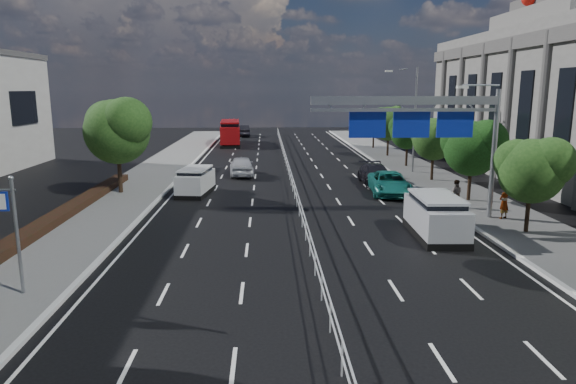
{
  "coord_description": "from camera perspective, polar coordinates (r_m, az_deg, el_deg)",
  "views": [
    {
      "loc": [
        -1.89,
        -17.44,
        7.22
      ],
      "look_at": [
        -0.86,
        6.4,
        2.4
      ],
      "focal_mm": 32.0,
      "sensor_mm": 36.0,
      "label": 1
    }
  ],
  "objects": [
    {
      "name": "far_tree_g",
      "position": [
        56.09,
        11.18,
        7.67
      ],
      "size": [
        3.96,
        3.69,
        5.45
      ],
      "color": "black",
      "rests_on": "ground"
    },
    {
      "name": "ground",
      "position": [
        18.97,
        3.48,
        -10.97
      ],
      "size": [
        160.0,
        160.0,
        0.0
      ],
      "primitive_type": "plane",
      "color": "black",
      "rests_on": "ground"
    },
    {
      "name": "median_fence",
      "position": [
        40.54,
        0.23,
        1.92
      ],
      "size": [
        0.05,
        85.0,
        1.02
      ],
      "color": "silver",
      "rests_on": "ground"
    },
    {
      "name": "silver_minivan",
      "position": [
        26.44,
        16.11,
        -2.6
      ],
      "size": [
        2.29,
        5.06,
        2.07
      ],
      "rotation": [
        0.0,
        0.0,
        -0.04
      ],
      "color": "black",
      "rests_on": "ground"
    },
    {
      "name": "white_minivan",
      "position": [
        36.14,
        -10.24,
        1.19
      ],
      "size": [
        2.4,
        4.48,
        1.86
      ],
      "rotation": [
        0.0,
        0.0,
        -0.14
      ],
      "color": "black",
      "rests_on": "ground"
    },
    {
      "name": "far_tree_h",
      "position": [
        63.41,
        9.57,
        7.84
      ],
      "size": [
        3.41,
        3.18,
        4.91
      ],
      "color": "black",
      "rests_on": "ground"
    },
    {
      "name": "kerb_far",
      "position": [
        21.77,
        28.1,
        -9.16
      ],
      "size": [
        0.25,
        140.0,
        0.15
      ],
      "primitive_type": "cube",
      "color": "silver",
      "rests_on": "ground"
    },
    {
      "name": "parked_car_dark",
      "position": [
        39.91,
        9.7,
        1.94
      ],
      "size": [
        2.12,
        5.21,
        1.51
      ],
      "primitive_type": "imported",
      "rotation": [
        0.0,
        0.0,
        -0.0
      ],
      "color": "black",
      "rests_on": "ground"
    },
    {
      "name": "hedge_near",
      "position": [
        26.1,
        -28.43,
        -5.24
      ],
      "size": [
        1.0,
        36.0,
        0.44
      ],
      "primitive_type": "cube",
      "color": "black",
      "rests_on": "sidewalk_near"
    },
    {
      "name": "overhead_gantry",
      "position": [
        28.86,
        15.07,
        7.83
      ],
      "size": [
        10.24,
        0.38,
        7.45
      ],
      "color": "gray",
      "rests_on": "ground"
    },
    {
      "name": "red_bus",
      "position": [
        68.22,
        -6.44,
        6.64
      ],
      "size": [
        3.08,
        10.48,
        3.09
      ],
      "rotation": [
        0.0,
        0.0,
        0.06
      ],
      "color": "black",
      "rests_on": "ground"
    },
    {
      "name": "toilet_sign",
      "position": [
        20.12,
        -29.22,
        -2.33
      ],
      "size": [
        1.62,
        0.18,
        4.34
      ],
      "color": "gray",
      "rests_on": "ground"
    },
    {
      "name": "pedestrian_b",
      "position": [
        32.75,
        18.11,
        -0.14
      ],
      "size": [
        0.97,
        0.86,
        1.67
      ],
      "primitive_type": "imported",
      "rotation": [
        0.0,
        0.0,
        2.82
      ],
      "color": "gray",
      "rests_on": "sidewalk_far"
    },
    {
      "name": "near_car_dark",
      "position": [
        79.72,
        -5.05,
        6.8
      ],
      "size": [
        2.39,
        5.34,
        1.7
      ],
      "primitive_type": "imported",
      "rotation": [
        0.0,
        0.0,
        3.26
      ],
      "color": "black",
      "rests_on": "ground"
    },
    {
      "name": "far_tree_f",
      "position": [
        48.86,
        13.22,
        6.75
      ],
      "size": [
        3.52,
        3.28,
        5.02
      ],
      "color": "black",
      "rests_on": "ground"
    },
    {
      "name": "parked_car_teal",
      "position": [
        36.34,
        11.19,
        0.98
      ],
      "size": [
        2.97,
        5.71,
        1.54
      ],
      "primitive_type": "imported",
      "rotation": [
        0.0,
        0.0,
        -0.08
      ],
      "color": "#176A61",
      "rests_on": "ground"
    },
    {
      "name": "far_tree_e",
      "position": [
        41.71,
        15.98,
        5.95
      ],
      "size": [
        3.63,
        3.38,
        5.13
      ],
      "color": "black",
      "rests_on": "ground"
    },
    {
      "name": "far_tree_c",
      "position": [
        27.98,
        25.56,
        2.51
      ],
      "size": [
        3.52,
        3.28,
        4.94
      ],
      "color": "black",
      "rests_on": "ground"
    },
    {
      "name": "pedestrian_a",
      "position": [
        30.72,
        22.89,
        -1.03
      ],
      "size": [
        0.81,
        0.72,
        1.86
      ],
      "primitive_type": "imported",
      "rotation": [
        0.0,
        0.0,
        3.64
      ],
      "color": "gray",
      "rests_on": "sidewalk_far"
    },
    {
      "name": "near_car_silver",
      "position": [
        43.51,
        -5.18,
        2.93
      ],
      "size": [
        2.33,
        4.99,
        1.65
      ],
      "primitive_type": "imported",
      "rotation": [
        0.0,
        0.0,
        3.22
      ],
      "color": "#B4B5BB",
      "rests_on": "ground"
    },
    {
      "name": "far_tree_d",
      "position": [
        34.69,
        19.86,
        4.9
      ],
      "size": [
        3.85,
        3.59,
        5.34
      ],
      "color": "black",
      "rests_on": "ground"
    },
    {
      "name": "near_tree_back",
      "position": [
        36.9,
        -18.41,
        6.79
      ],
      "size": [
        4.84,
        4.51,
        6.69
      ],
      "color": "black",
      "rests_on": "ground"
    },
    {
      "name": "kerb_near",
      "position": [
        20.15,
        -23.36,
        -10.35
      ],
      "size": [
        0.25,
        140.0,
        0.15
      ],
      "primitive_type": "cube",
      "color": "silver",
      "rests_on": "ground"
    },
    {
      "name": "streetlight_far",
      "position": [
        45.22,
        13.58,
        8.56
      ],
      "size": [
        2.78,
        2.4,
        9.0
      ],
      "color": "gray",
      "rests_on": "ground"
    }
  ]
}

